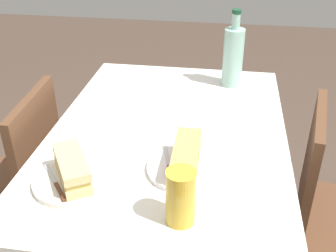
# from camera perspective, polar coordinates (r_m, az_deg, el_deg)

# --- Properties ---
(dining_table) EXTENTS (1.12, 0.77, 0.77)m
(dining_table) POSITION_cam_1_polar(r_m,az_deg,el_deg) (1.42, 0.00, -5.13)
(dining_table) COLOR silver
(dining_table) RESTS_ON ground
(chair_far) EXTENTS (0.42, 0.42, 0.85)m
(chair_far) POSITION_cam_1_polar(r_m,az_deg,el_deg) (1.69, -20.02, -7.28)
(chair_far) COLOR brown
(chair_far) RESTS_ON ground
(chair_near) EXTENTS (0.47, 0.47, 0.85)m
(chair_near) POSITION_cam_1_polar(r_m,az_deg,el_deg) (1.58, 21.93, -10.64)
(chair_near) COLOR brown
(chair_near) RESTS_ON ground
(plate_near) EXTENTS (0.22, 0.22, 0.01)m
(plate_near) POSITION_cam_1_polar(r_m,az_deg,el_deg) (1.15, -12.97, -7.40)
(plate_near) COLOR silver
(plate_near) RESTS_ON dining_table
(baguette_sandwich_near) EXTENTS (0.19, 0.16, 0.07)m
(baguette_sandwich_near) POSITION_cam_1_polar(r_m,az_deg,el_deg) (1.13, -13.21, -5.72)
(baguette_sandwich_near) COLOR #DBB77A
(baguette_sandwich_near) RESTS_ON plate_near
(knife_near) EXTENTS (0.15, 0.12, 0.01)m
(knife_near) POSITION_cam_1_polar(r_m,az_deg,el_deg) (1.13, -15.34, -7.80)
(knife_near) COLOR silver
(knife_near) RESTS_ON plate_near
(plate_far) EXTENTS (0.22, 0.22, 0.01)m
(plate_far) POSITION_cam_1_polar(r_m,az_deg,el_deg) (1.17, 2.51, -5.92)
(plate_far) COLOR white
(plate_far) RESTS_ON dining_table
(baguette_sandwich_far) EXTENTS (0.20, 0.07, 0.07)m
(baguette_sandwich_far) POSITION_cam_1_polar(r_m,az_deg,el_deg) (1.14, 2.55, -4.25)
(baguette_sandwich_far) COLOR tan
(baguette_sandwich_far) RESTS_ON plate_far
(knife_far) EXTENTS (0.18, 0.06, 0.01)m
(knife_far) POSITION_cam_1_polar(r_m,az_deg,el_deg) (1.16, 0.13, -5.63)
(knife_far) COLOR silver
(knife_far) RESTS_ON plate_far
(water_bottle) EXTENTS (0.08, 0.08, 0.31)m
(water_bottle) POSITION_cam_1_polar(r_m,az_deg,el_deg) (1.66, 9.06, 9.62)
(water_bottle) COLOR #99C6B7
(water_bottle) RESTS_ON dining_table
(beer_glass) EXTENTS (0.07, 0.07, 0.14)m
(beer_glass) POSITION_cam_1_polar(r_m,az_deg,el_deg) (0.97, 1.77, -9.87)
(beer_glass) COLOR gold
(beer_glass) RESTS_ON dining_table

